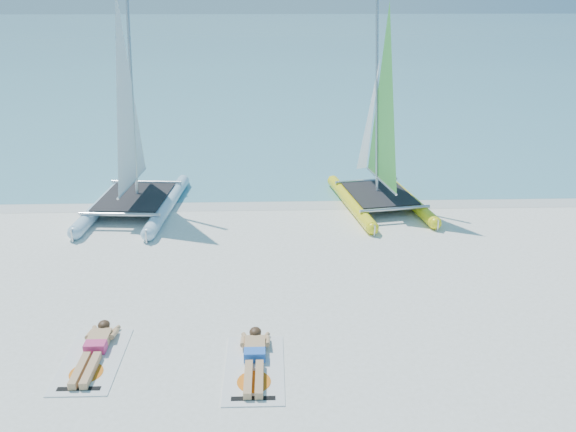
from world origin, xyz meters
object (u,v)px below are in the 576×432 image
object	(u,v)px
catamaran_yellow	(377,140)
towel_a	(92,360)
towel_b	(254,369)
catamaran_blue	(130,144)
sunbather_b	(255,356)
sunbather_a	(95,349)

from	to	relation	value
catamaran_yellow	towel_a	size ratio (longest dim) A/B	3.22
towel_a	towel_b	size ratio (longest dim) A/B	1.00
catamaran_blue	sunbather_b	distance (m)	8.34
catamaran_blue	towel_b	distance (m)	8.53
sunbather_a	towel_b	xyz separation A→B (m)	(2.81, -0.50, -0.11)
sunbather_a	towel_a	bearing A→B (deg)	-90.00
catamaran_blue	towel_a	world-z (taller)	catamaran_blue
towel_a	catamaran_yellow	bearing A→B (deg)	50.95
sunbather_a	towel_b	bearing A→B (deg)	-10.15
towel_a	towel_b	world-z (taller)	same
sunbather_a	sunbather_b	distance (m)	2.83
catamaran_yellow	towel_a	world-z (taller)	catamaran_yellow
catamaran_yellow	catamaran_blue	bearing A→B (deg)	174.47
catamaran_blue	catamaran_yellow	bearing A→B (deg)	7.93
catamaran_yellow	towel_a	distance (m)	10.03
catamaran_blue	sunbather_b	size ratio (longest dim) A/B	3.72
sunbather_a	sunbather_b	size ratio (longest dim) A/B	1.00
catamaran_blue	towel_b	size ratio (longest dim) A/B	3.47
sunbather_a	towel_b	world-z (taller)	sunbather_a
towel_a	sunbather_a	bearing A→B (deg)	90.00
catamaran_blue	sunbather_a	size ratio (longest dim) A/B	3.72
towel_b	sunbather_b	bearing A→B (deg)	90.00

